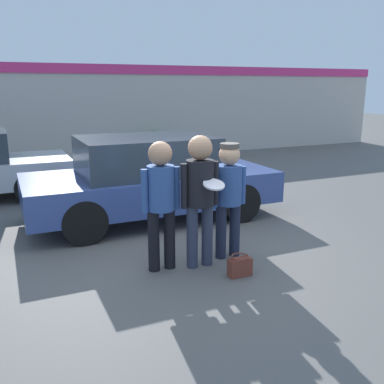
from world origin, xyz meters
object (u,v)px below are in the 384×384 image
object	(u,v)px
person_left	(161,195)
handbag	(240,266)
shrub	(155,145)
person_middle_with_frisbee	(200,189)
person_right	(229,190)
parked_car_near	(150,178)

from	to	relation	value
person_left	handbag	size ratio (longest dim) A/B	5.67
shrub	handbag	xyz separation A→B (m)	(-2.03, -9.02, -0.34)
person_middle_with_frisbee	handbag	xyz separation A→B (m)	(0.33, -0.50, -0.93)
person_right	shrub	bearing A→B (deg)	77.46
person_left	person_right	xyz separation A→B (m)	(1.00, 0.03, -0.05)
person_middle_with_frisbee	handbag	size ratio (longest dim) A/B	5.88
person_middle_with_frisbee	shrub	size ratio (longest dim) A/B	1.87
person_left	shrub	distance (m)	8.91
person_middle_with_frisbee	shrub	bearing A→B (deg)	74.49
person_left	person_middle_with_frisbee	size ratio (longest dim) A/B	0.96
person_middle_with_frisbee	parked_car_near	world-z (taller)	person_middle_with_frisbee
person_left	parked_car_near	size ratio (longest dim) A/B	0.38
person_right	person_middle_with_frisbee	bearing A→B (deg)	-164.75
parked_car_near	shrub	world-z (taller)	parked_car_near
person_left	handbag	xyz separation A→B (m)	(0.83, -0.61, -0.88)
parked_car_near	shrub	xyz separation A→B (m)	(2.28, 6.22, -0.29)
shrub	person_middle_with_frisbee	bearing A→B (deg)	-105.51
person_right	shrub	distance (m)	8.61
parked_car_near	handbag	world-z (taller)	parked_car_near
parked_car_near	handbag	distance (m)	2.89
person_right	parked_car_near	distance (m)	2.22
handbag	person_left	bearing A→B (deg)	143.93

